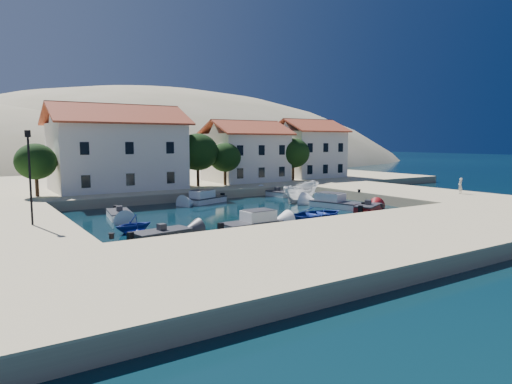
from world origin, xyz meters
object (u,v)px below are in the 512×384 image
at_px(building_left, 117,146).
at_px(cabin_cruiser_south, 252,224).
at_px(rowboat_south, 318,219).
at_px(lamppost, 29,168).
at_px(pedestrian, 460,186).
at_px(boat_east, 301,201).
at_px(building_mid, 246,150).
at_px(building_right, 308,148).
at_px(cabin_cruiser_east, 336,203).

bearing_deg(building_left, cabin_cruiser_south, -84.31).
bearing_deg(building_left, rowboat_south, -68.27).
height_order(building_left, lamppost, building_left).
xyz_separation_m(building_left, pedestrian, (28.82, -24.59, -4.10)).
bearing_deg(boat_east, rowboat_south, 129.41).
bearing_deg(rowboat_south, building_left, 17.18).
relative_size(boat_east, pedestrian, 3.52).
distance_m(cabin_cruiser_south, boat_east, 16.82).
bearing_deg(pedestrian, building_left, -50.03).
height_order(building_mid, building_right, building_right).
bearing_deg(rowboat_south, building_right, -42.44).
bearing_deg(boat_east, cabin_cruiser_south, 109.76).
relative_size(building_right, cabin_cruiser_south, 2.07).
distance_m(rowboat_south, pedestrian, 19.28).
bearing_deg(boat_east, cabin_cruiser_east, 160.74).
height_order(building_right, lamppost, building_right).
height_order(building_mid, pedestrian, building_mid).
relative_size(lamppost, pedestrian, 3.74).
relative_size(building_left, cabin_cruiser_south, 3.21).
bearing_deg(pedestrian, boat_east, -46.99).
distance_m(building_left, cabin_cruiser_south, 25.73).
height_order(building_mid, rowboat_south, building_mid).
distance_m(building_right, rowboat_south, 33.61).
height_order(building_right, cabin_cruiser_east, building_right).
height_order(lamppost, cabin_cruiser_south, lamppost).
bearing_deg(boat_east, lamppost, 82.38).
height_order(building_left, building_right, building_left).
relative_size(building_left, building_mid, 1.40).
bearing_deg(cabin_cruiser_east, rowboat_south, 109.81).
height_order(cabin_cruiser_south, rowboat_south, cabin_cruiser_south).
distance_m(building_left, boat_east, 22.05).
distance_m(lamppost, cabin_cruiser_east, 27.39).
bearing_deg(building_left, lamppost, -119.90).
relative_size(rowboat_south, pedestrian, 3.19).
height_order(rowboat_south, boat_east, boat_east).
height_order(building_left, rowboat_south, building_left).
bearing_deg(building_left, pedestrian, -40.48).
height_order(boat_east, pedestrian, pedestrian).
bearing_deg(cabin_cruiser_east, cabin_cruiser_south, 95.62).
height_order(building_right, pedestrian, building_right).
bearing_deg(cabin_cruiser_south, building_right, 42.21).
distance_m(rowboat_south, boat_east, 11.39).
xyz_separation_m(rowboat_south, boat_east, (5.93, 9.72, 0.00)).
distance_m(cabin_cruiser_south, pedestrian, 26.36).
bearing_deg(pedestrian, lamppost, -16.05).
relative_size(building_right, boat_east, 1.61).
bearing_deg(rowboat_south, boat_east, -35.92).
distance_m(lamppost, cabin_cruiser_south, 15.47).
bearing_deg(lamppost, building_right, 27.93).
relative_size(cabin_cruiser_south, cabin_cruiser_east, 0.83).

